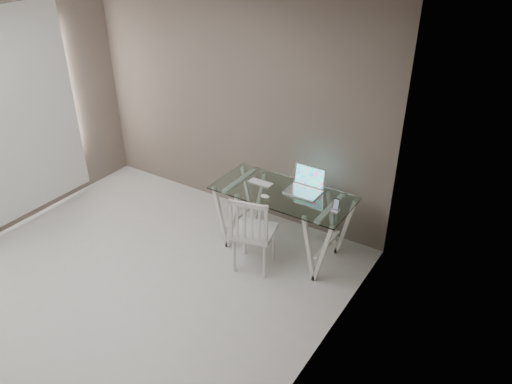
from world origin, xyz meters
TOP-DOWN VIEW (x-y plane):
  - room at (-0.06, 0.02)m, footprint 4.50×4.52m
  - desk at (1.01, 1.67)m, footprint 1.50×0.70m
  - chair at (0.92, 1.20)m, footprint 0.50×0.50m
  - laptop at (1.19, 1.84)m, footprint 0.36×0.29m
  - keyboard at (0.70, 1.72)m, footprint 0.29×0.12m
  - mouse at (0.90, 1.47)m, footprint 0.10×0.06m
  - phone_dock at (1.63, 1.63)m, footprint 0.07×0.07m

SIDE VIEW (x-z plane):
  - desk at x=1.01m, z-range 0.01..0.76m
  - chair at x=0.92m, z-range 0.05..0.95m
  - keyboard at x=0.70m, z-range 0.75..0.75m
  - mouse at x=0.90m, z-range 0.75..0.78m
  - phone_dock at x=1.63m, z-range 0.72..0.85m
  - laptop at x=1.19m, z-range 0.68..0.94m
  - room at x=-0.06m, z-range 0.36..3.07m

